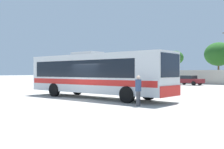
{
  "coord_description": "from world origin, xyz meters",
  "views": [
    {
      "loc": [
        14.76,
        -12.18,
        1.9
      ],
      "look_at": [
        0.64,
        2.19,
        1.74
      ],
      "focal_mm": 43.85,
      "sensor_mm": 36.0,
      "label": 1
    }
  ],
  "objects_px": {
    "coach_bus_silver_red": "(95,73)",
    "parked_car_second_maroon": "(188,80)",
    "attendant_by_bus_door": "(138,89)",
    "parked_car_leftmost_dark_blue": "(158,79)",
    "roadside_tree_midleft": "(219,54)",
    "roadside_tree_left": "(175,58)"
  },
  "relations": [
    {
      "from": "parked_car_second_maroon",
      "to": "roadside_tree_midleft",
      "type": "height_order",
      "value": "roadside_tree_midleft"
    },
    {
      "from": "roadside_tree_left",
      "to": "parked_car_leftmost_dark_blue",
      "type": "bearing_deg",
      "value": -72.99
    },
    {
      "from": "coach_bus_silver_red",
      "to": "parked_car_second_maroon",
      "type": "distance_m",
      "value": 24.26
    },
    {
      "from": "roadside_tree_left",
      "to": "roadside_tree_midleft",
      "type": "xyz_separation_m",
      "value": [
        8.97,
        -0.34,
        0.31
      ]
    },
    {
      "from": "parked_car_leftmost_dark_blue",
      "to": "coach_bus_silver_red",
      "type": "bearing_deg",
      "value": -65.19
    },
    {
      "from": "roadside_tree_left",
      "to": "attendant_by_bus_door",
      "type": "bearing_deg",
      "value": -61.42
    },
    {
      "from": "parked_car_leftmost_dark_blue",
      "to": "roadside_tree_midleft",
      "type": "height_order",
      "value": "roadside_tree_midleft"
    },
    {
      "from": "coach_bus_silver_red",
      "to": "roadside_tree_midleft",
      "type": "distance_m",
      "value": 34.89
    },
    {
      "from": "attendant_by_bus_door",
      "to": "parked_car_leftmost_dark_blue",
      "type": "xyz_separation_m",
      "value": [
        -16.41,
        25.35,
        -0.2
      ]
    },
    {
      "from": "coach_bus_silver_red",
      "to": "roadside_tree_left",
      "type": "xyz_separation_m",
      "value": [
        -14.32,
        34.66,
        2.98
      ]
    },
    {
      "from": "roadside_tree_left",
      "to": "coach_bus_silver_red",
      "type": "bearing_deg",
      "value": -67.55
    },
    {
      "from": "parked_car_leftmost_dark_blue",
      "to": "roadside_tree_midleft",
      "type": "relative_size",
      "value": 0.61
    },
    {
      "from": "attendant_by_bus_door",
      "to": "parked_car_leftmost_dark_blue",
      "type": "bearing_deg",
      "value": 122.91
    },
    {
      "from": "parked_car_second_maroon",
      "to": "roadside_tree_left",
      "type": "xyz_separation_m",
      "value": [
        -8.97,
        11.02,
        4.06
      ]
    },
    {
      "from": "parked_car_second_maroon",
      "to": "roadside_tree_midleft",
      "type": "relative_size",
      "value": 0.6
    },
    {
      "from": "parked_car_second_maroon",
      "to": "attendant_by_bus_door",
      "type": "bearing_deg",
      "value": -66.87
    },
    {
      "from": "coach_bus_silver_red",
      "to": "parked_car_leftmost_dark_blue",
      "type": "distance_m",
      "value": 26.23
    },
    {
      "from": "parked_car_leftmost_dark_blue",
      "to": "roadside_tree_midleft",
      "type": "xyz_separation_m",
      "value": [
        5.65,
        10.53,
        4.36
      ]
    },
    {
      "from": "parked_car_leftmost_dark_blue",
      "to": "parked_car_second_maroon",
      "type": "bearing_deg",
      "value": -1.6
    },
    {
      "from": "coach_bus_silver_red",
      "to": "parked_car_second_maroon",
      "type": "xyz_separation_m",
      "value": [
        -5.35,
        23.63,
        -1.08
      ]
    },
    {
      "from": "attendant_by_bus_door",
      "to": "roadside_tree_left",
      "type": "distance_m",
      "value": 41.43
    },
    {
      "from": "attendant_by_bus_door",
      "to": "roadside_tree_midleft",
      "type": "xyz_separation_m",
      "value": [
        -10.76,
        35.88,
        4.16
      ]
    }
  ]
}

